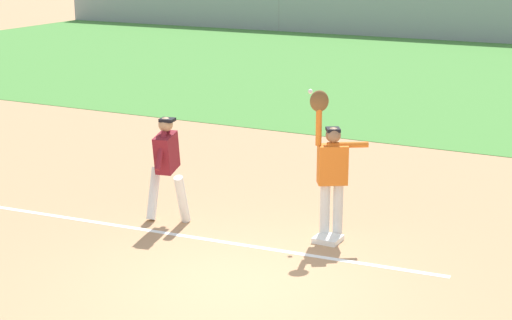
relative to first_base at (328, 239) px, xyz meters
name	(u,v)px	position (x,y,z in m)	size (l,w,h in m)	color
ground_plane	(239,283)	(-0.48, -1.99, -0.04)	(80.31, 80.31, 0.00)	tan
outfield_grass	(500,80)	(-0.48, 15.89, -0.04)	(49.39, 19.27, 0.01)	#478438
chalk_foul_line	(79,219)	(-4.00, -0.90, -0.04)	(12.00, 0.10, 0.01)	white
first_base	(328,239)	(0.00, 0.00, 0.00)	(0.38, 0.38, 0.08)	white
fielder	(331,166)	(-0.06, 0.21, 1.08)	(0.82, 0.56, 2.28)	silver
runner	(167,162)	(-2.65, -0.30, 0.96)	(0.80, 0.84, 1.72)	white
baseball	(310,91)	(-0.59, 0.61, 2.11)	(0.07, 0.07, 0.07)	white
parked_car_silver	(403,17)	(-7.52, 28.40, 0.63)	(4.55, 2.42, 1.25)	#B7B7BC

